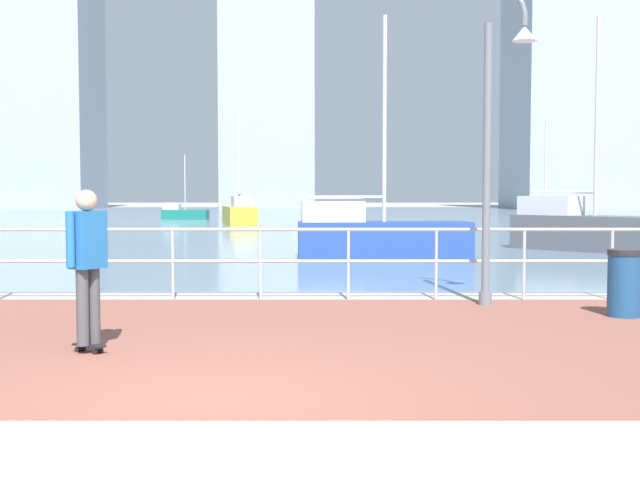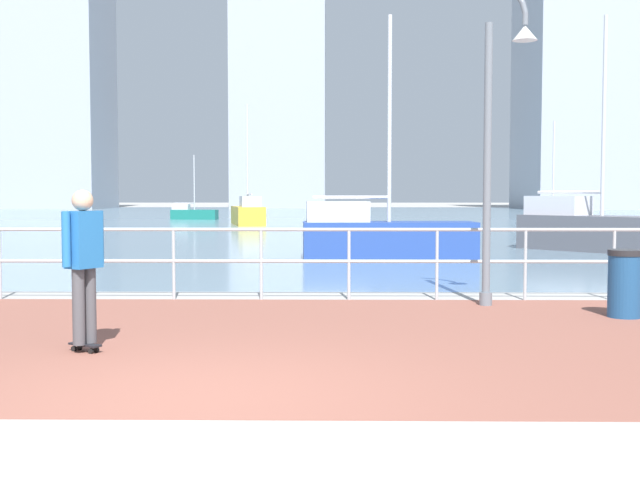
{
  "view_description": "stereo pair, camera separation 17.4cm",
  "coord_description": "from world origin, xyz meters",
  "px_view_note": "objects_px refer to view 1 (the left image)",
  "views": [
    {
      "loc": [
        0.95,
        -6.4,
        1.69
      ],
      "look_at": [
        0.97,
        3.68,
        1.1
      ],
      "focal_mm": 44.34,
      "sensor_mm": 36.0,
      "label": 1
    },
    {
      "loc": [
        1.12,
        -6.4,
        1.69
      ],
      "look_at": [
        0.97,
        3.68,
        1.1
      ],
      "focal_mm": 44.34,
      "sensor_mm": 36.0,
      "label": 2
    }
  ],
  "objects_px": {
    "lamppost": "(496,128)",
    "sailboat_blue": "(542,227)",
    "sailboat_ivory": "(237,213)",
    "sailboat_white": "(376,235)",
    "skateboarder": "(85,255)",
    "trash_bin": "(622,283)",
    "sailboat_navy": "(587,229)",
    "sailboat_yellow": "(181,213)"
  },
  "relations": [
    {
      "from": "sailboat_yellow",
      "to": "sailboat_ivory",
      "type": "height_order",
      "value": "sailboat_ivory"
    },
    {
      "from": "sailboat_white",
      "to": "sailboat_blue",
      "type": "bearing_deg",
      "value": 53.81
    },
    {
      "from": "lamppost",
      "to": "sailboat_yellow",
      "type": "relative_size",
      "value": 1.13
    },
    {
      "from": "lamppost",
      "to": "sailboat_yellow",
      "type": "xyz_separation_m",
      "value": [
        -11.71,
        40.46,
        -2.26
      ]
    },
    {
      "from": "sailboat_white",
      "to": "sailboat_yellow",
      "type": "bearing_deg",
      "value": 108.47
    },
    {
      "from": "trash_bin",
      "to": "sailboat_blue",
      "type": "distance_m",
      "value": 20.16
    },
    {
      "from": "sailboat_white",
      "to": "sailboat_ivory",
      "type": "xyz_separation_m",
      "value": [
        -5.92,
        22.48,
        0.03
      ]
    },
    {
      "from": "trash_bin",
      "to": "sailboat_navy",
      "type": "bearing_deg",
      "value": 73.18
    },
    {
      "from": "skateboarder",
      "to": "sailboat_ivory",
      "type": "relative_size",
      "value": 0.26
    },
    {
      "from": "sailboat_blue",
      "to": "sailboat_white",
      "type": "height_order",
      "value": "sailboat_white"
    },
    {
      "from": "sailboat_blue",
      "to": "trash_bin",
      "type": "bearing_deg",
      "value": -102.83
    },
    {
      "from": "sailboat_blue",
      "to": "sailboat_yellow",
      "type": "height_order",
      "value": "sailboat_blue"
    },
    {
      "from": "lamppost",
      "to": "skateboarder",
      "type": "xyz_separation_m",
      "value": [
        -5.12,
        -3.52,
        -1.62
      ]
    },
    {
      "from": "lamppost",
      "to": "sailboat_white",
      "type": "height_order",
      "value": "sailboat_white"
    },
    {
      "from": "lamppost",
      "to": "skateboarder",
      "type": "height_order",
      "value": "lamppost"
    },
    {
      "from": "lamppost",
      "to": "sailboat_blue",
      "type": "relative_size",
      "value": 1.08
    },
    {
      "from": "sailboat_white",
      "to": "lamppost",
      "type": "bearing_deg",
      "value": -82.61
    },
    {
      "from": "trash_bin",
      "to": "sailboat_navy",
      "type": "height_order",
      "value": "sailboat_navy"
    },
    {
      "from": "trash_bin",
      "to": "sailboat_ivory",
      "type": "height_order",
      "value": "sailboat_ivory"
    },
    {
      "from": "skateboarder",
      "to": "sailboat_yellow",
      "type": "bearing_deg",
      "value": 98.52
    },
    {
      "from": "sailboat_white",
      "to": "sailboat_navy",
      "type": "relative_size",
      "value": 0.92
    },
    {
      "from": "sailboat_ivory",
      "to": "sailboat_navy",
      "type": "xyz_separation_m",
      "value": [
        12.41,
        -19.71,
        0.03
      ]
    },
    {
      "from": "trash_bin",
      "to": "sailboat_yellow",
      "type": "xyz_separation_m",
      "value": [
        -13.23,
        41.51,
        -0.06
      ]
    },
    {
      "from": "skateboarder",
      "to": "sailboat_yellow",
      "type": "height_order",
      "value": "sailboat_yellow"
    },
    {
      "from": "skateboarder",
      "to": "sailboat_ivory",
      "type": "distance_m",
      "value": 34.9
    },
    {
      "from": "sailboat_ivory",
      "to": "sailboat_navy",
      "type": "distance_m",
      "value": 23.29
    },
    {
      "from": "sailboat_ivory",
      "to": "sailboat_navy",
      "type": "bearing_deg",
      "value": -57.8
    },
    {
      "from": "sailboat_blue",
      "to": "sailboat_yellow",
      "type": "bearing_deg",
      "value": 129.01
    },
    {
      "from": "trash_bin",
      "to": "sailboat_white",
      "type": "bearing_deg",
      "value": 105.07
    },
    {
      "from": "trash_bin",
      "to": "sailboat_white",
      "type": "height_order",
      "value": "sailboat_white"
    },
    {
      "from": "sailboat_ivory",
      "to": "sailboat_yellow",
      "type": "bearing_deg",
      "value": 116.94
    },
    {
      "from": "sailboat_yellow",
      "to": "sailboat_navy",
      "type": "bearing_deg",
      "value": -59.41
    },
    {
      "from": "sailboat_white",
      "to": "sailboat_yellow",
      "type": "relative_size",
      "value": 1.48
    },
    {
      "from": "sailboat_blue",
      "to": "sailboat_white",
      "type": "relative_size",
      "value": 0.71
    },
    {
      "from": "sailboat_blue",
      "to": "sailboat_ivory",
      "type": "distance_m",
      "value": 18.24
    },
    {
      "from": "lamppost",
      "to": "sailboat_blue",
      "type": "distance_m",
      "value": 19.67
    },
    {
      "from": "sailboat_white",
      "to": "trash_bin",
      "type": "bearing_deg",
      "value": -74.93
    },
    {
      "from": "skateboarder",
      "to": "sailboat_blue",
      "type": "distance_m",
      "value": 24.77
    },
    {
      "from": "trash_bin",
      "to": "sailboat_navy",
      "type": "relative_size",
      "value": 0.14
    },
    {
      "from": "sailboat_blue",
      "to": "sailboat_yellow",
      "type": "xyz_separation_m",
      "value": [
        -17.71,
        21.86,
        -0.02
      ]
    },
    {
      "from": "lamppost",
      "to": "sailboat_navy",
      "type": "height_order",
      "value": "sailboat_navy"
    },
    {
      "from": "skateboarder",
      "to": "sailboat_yellow",
      "type": "relative_size",
      "value": 0.41
    }
  ]
}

